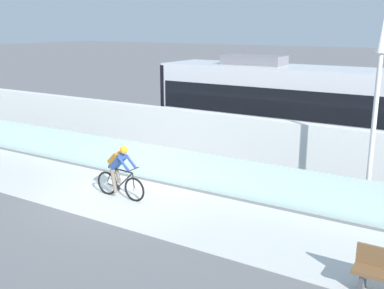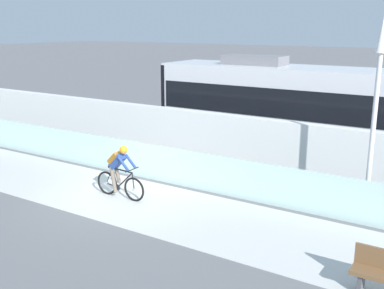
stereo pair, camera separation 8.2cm
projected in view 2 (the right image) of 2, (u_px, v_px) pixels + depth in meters
The scene contains 9 objects.
ground_plane at pixel (117, 197), 13.78m from camera, with size 200.00×200.00×0.00m, color slate.
bike_path_deck at pixel (117, 197), 13.78m from camera, with size 32.00×3.20×0.01m, color silver.
glass_parapet at pixel (155, 163), 15.14m from camera, with size 32.00×0.05×1.19m, color silver.
concrete_barrier_wall at pixel (185, 139), 16.51m from camera, with size 32.00×0.36×2.06m, color silver.
tram_rail_near at pixel (219, 151), 18.79m from camera, with size 32.00×0.08×0.01m, color #595654.
tram_rail_far at pixel (235, 143), 19.96m from camera, with size 32.00×0.08×0.01m, color #595654.
tram at pixel (301, 109), 17.30m from camera, with size 11.06×2.54×3.81m.
cyclist_on_bike at pixel (119, 172), 13.52m from camera, with size 1.77×0.58×1.61m.
lamp_post_antenna at pixel (377, 95), 11.30m from camera, with size 0.28×0.28×5.20m.
Camera 2 is at (8.81, -9.75, 4.95)m, focal length 43.50 mm.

